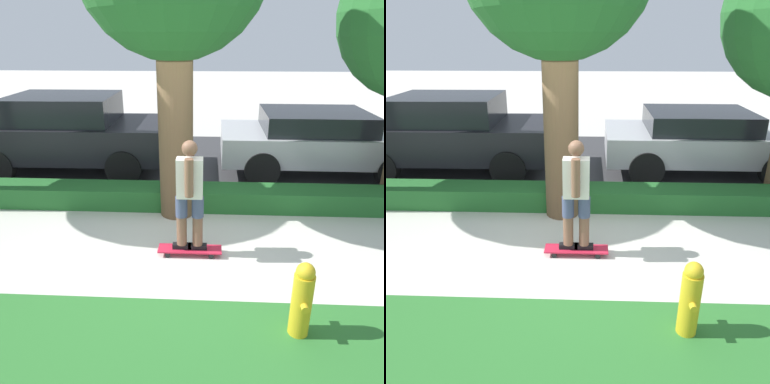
% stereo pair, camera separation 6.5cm
% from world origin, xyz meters
% --- Properties ---
extents(ground_plane, '(60.00, 60.00, 0.00)m').
position_xyz_m(ground_plane, '(0.00, 0.00, 0.00)').
color(ground_plane, beige).
extents(street_asphalt, '(15.91, 5.00, 0.01)m').
position_xyz_m(street_asphalt, '(0.00, 4.20, 0.00)').
color(street_asphalt, '#38383A').
rests_on(street_asphalt, ground_plane).
extents(hedge_row, '(15.91, 0.60, 0.38)m').
position_xyz_m(hedge_row, '(0.00, 1.60, 0.19)').
color(hedge_row, '#236028').
rests_on(hedge_row, ground_plane).
extents(skateboard, '(0.89, 0.24, 0.10)m').
position_xyz_m(skateboard, '(-0.00, -0.00, 0.08)').
color(skateboard, red).
rests_on(skateboard, ground_plane).
extents(skater_person, '(0.48, 0.40, 1.55)m').
position_xyz_m(skater_person, '(-0.00, -0.00, 0.92)').
color(skater_person, black).
rests_on(skater_person, skateboard).
extents(parked_car_front, '(4.28, 2.08, 1.68)m').
position_xyz_m(parked_car_front, '(-2.85, 3.52, 0.88)').
color(parked_car_front, black).
rests_on(parked_car_front, ground_plane).
extents(parked_car_middle, '(4.23, 2.08, 1.37)m').
position_xyz_m(parked_car_middle, '(2.58, 3.61, 0.75)').
color(parked_car_middle, '#B7B7BC').
rests_on(parked_car_middle, ground_plane).
extents(fire_hydrant, '(0.21, 0.33, 0.84)m').
position_xyz_m(fire_hydrant, '(1.20, -1.45, 0.42)').
color(fire_hydrant, gold).
rests_on(fire_hydrant, ground_plane).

